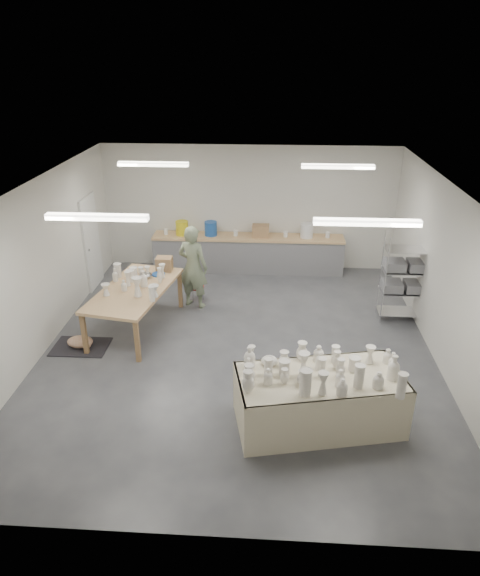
# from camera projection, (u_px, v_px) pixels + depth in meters

# --- Properties ---
(room) EXTENTS (8.00, 8.02, 3.00)m
(room) POSITION_uv_depth(u_px,v_px,m) (232.00, 242.00, 8.62)
(room) COLOR #424449
(room) RESTS_ON ground
(back_counter) EXTENTS (4.60, 0.60, 1.24)m
(back_counter) POSITION_uv_depth(u_px,v_px,m) (248.00, 252.00, 12.53)
(back_counter) COLOR tan
(back_counter) RESTS_ON ground
(wire_shelf) EXTENTS (0.88, 0.48, 1.80)m
(wire_shelf) POSITION_uv_depth(u_px,v_px,m) (404.00, 277.00, 10.10)
(wire_shelf) COLOR silver
(wire_shelf) RESTS_ON ground
(drying_table) EXTENTS (2.52, 1.58, 1.20)m
(drying_table) POSITION_uv_depth(u_px,v_px,m) (318.00, 398.00, 7.35)
(drying_table) COLOR olive
(drying_table) RESTS_ON ground
(work_table) EXTENTS (1.55, 2.47, 1.24)m
(work_table) POSITION_uv_depth(u_px,v_px,m) (138.00, 286.00, 9.84)
(work_table) COLOR tan
(work_table) RESTS_ON ground
(rug) EXTENTS (1.00, 0.70, 0.02)m
(rug) POSITION_uv_depth(u_px,v_px,m) (81.00, 347.00, 9.46)
(rug) COLOR black
(rug) RESTS_ON ground
(cat) EXTENTS (0.56, 0.48, 0.20)m
(cat) POSITION_uv_depth(u_px,v_px,m) (81.00, 342.00, 9.40)
(cat) COLOR white
(cat) RESTS_ON rug
(potter) EXTENTS (0.76, 0.62, 1.79)m
(potter) POSITION_uv_depth(u_px,v_px,m) (193.00, 267.00, 10.63)
(potter) COLOR gray
(potter) RESTS_ON ground
(red_stool) EXTENTS (0.40, 0.40, 0.33)m
(red_stool) POSITION_uv_depth(u_px,v_px,m) (196.00, 287.00, 11.12)
(red_stool) COLOR #A41B17
(red_stool) RESTS_ON ground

